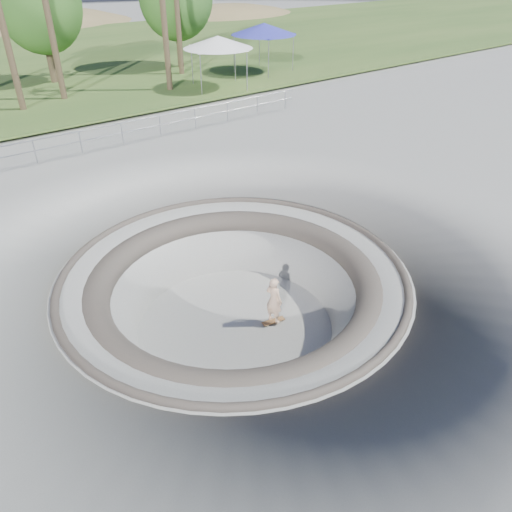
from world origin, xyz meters
The scene contains 8 objects.
ground centered at (0.00, 0.00, 0.00)m, with size 180.00×180.00×0.00m, color #9E9E99.
skate_bowl centered at (0.00, 0.00, -1.83)m, with size 14.00×14.00×4.10m.
safety_railing centered at (0.00, 12.00, 0.69)m, with size 25.00×0.06×1.03m.
skateboard centered at (1.00, -0.68, -1.84)m, with size 0.77×0.34×0.08m.
skater centered at (1.00, -0.68, -1.02)m, with size 0.58×0.38×1.60m, color #DEB090.
canopy_white centered at (11.54, 18.12, 3.03)m, with size 5.83×5.83×3.14m.
canopy_blue centered at (16.80, 20.19, 3.16)m, with size 6.26×6.26×3.29m.
bushy_tree_mid centered at (3.44, 26.18, 4.92)m, with size 5.31×4.82×7.66m.
Camera 1 is at (-6.81, -10.08, 8.21)m, focal length 35.00 mm.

